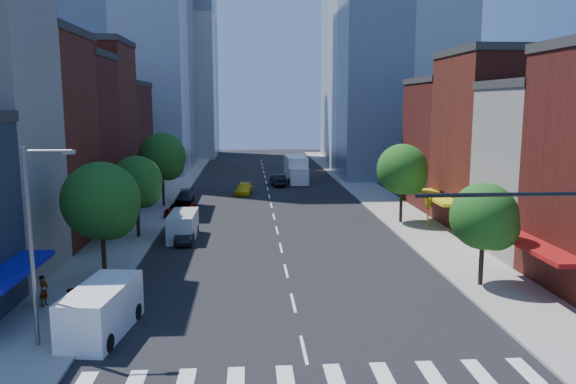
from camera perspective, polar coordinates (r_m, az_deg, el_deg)
name	(u,v)px	position (r m, az deg, el deg)	size (l,w,h in m)	color
ground	(304,350)	(26.25, 1.62, -15.73)	(220.00, 220.00, 0.00)	black
sidewalk_left	(160,200)	(65.43, -12.85, -0.79)	(5.00, 120.00, 0.15)	gray
sidewalk_right	(377,197)	(66.34, 9.00, -0.55)	(5.00, 120.00, 0.15)	gray
crosswalk	(311,382)	(23.58, 2.37, -18.76)	(19.00, 3.00, 0.01)	silver
bldg_left_2	(4,143)	(48.07, -26.88, 4.49)	(12.00, 9.00, 16.00)	#591D15
bldg_left_3	(44,142)	(56.02, -23.50, 4.72)	(12.00, 8.00, 15.00)	#4C1513
bldg_left_4	(73,127)	(64.04, -21.04, 6.21)	(12.00, 9.00, 17.00)	#591D15
bldg_left_5	(97,140)	(73.27, -18.80, 5.04)	(12.00, 10.00, 13.00)	#4C1513
bldg_right_1	(573,173)	(45.51, 26.95, 1.75)	(12.00, 8.00, 12.00)	#BCB7AE
bldg_right_2	(516,143)	(53.25, 22.11, 4.62)	(12.00, 10.00, 15.00)	#591D15
bldg_right_3	(470,146)	(62.44, 18.05, 4.47)	(12.00, 10.00, 13.00)	#4C1513
tower_far_w	(170,18)	(120.94, -11.92, 16.94)	(18.00, 18.00, 56.00)	#9EA5AD
streetlight	(35,235)	(27.07, -24.35, -3.98)	(2.25, 0.25, 9.00)	slate
tree_left_near	(103,204)	(36.31, -18.25, -1.14)	(4.80, 4.80, 7.30)	black
tree_left_mid	(138,184)	(46.96, -14.98, 0.81)	(4.20, 4.20, 6.65)	black
tree_left_far	(164,159)	(60.59, -12.53, 3.34)	(5.00, 5.00, 7.75)	black
tree_right_near	(487,219)	(35.28, 19.53, -2.61)	(4.00, 4.00, 6.20)	black
tree_right_far	(404,171)	(51.95, 11.69, 2.08)	(4.60, 4.60, 7.20)	black
parked_car_front	(99,326)	(28.54, -18.64, -12.73)	(1.52, 3.78, 1.29)	#A0A0A5
parked_car_second	(185,235)	(45.35, -10.42, -4.28)	(1.40, 4.02, 1.33)	black
parked_car_third	(180,209)	(56.03, -10.90, -1.71)	(2.32, 5.02, 1.40)	#999999
parked_car_rear	(185,197)	(63.27, -10.42, -0.52)	(1.83, 4.51, 1.31)	black
cargo_van_near	(100,311)	(28.74, -18.51, -11.42)	(2.99, 5.86, 2.39)	white
cargo_van_far	(183,226)	(46.57, -10.63, -3.41)	(2.16, 5.16, 2.19)	silver
taxi	(244,189)	(68.31, -4.51, 0.31)	(1.85, 4.56, 1.32)	yellow
traffic_car_oncoming	(278,180)	(75.16, -1.02, 1.22)	(1.63, 4.67, 1.54)	black
traffic_car_far	(299,176)	(79.94, 1.17, 1.67)	(1.75, 4.34, 1.48)	#999999
box_truck	(296,170)	(78.56, 0.83, 2.26)	(2.96, 9.06, 3.62)	white
pedestrian_near	(44,291)	(33.40, -23.57, -9.17)	(0.62, 0.40, 1.69)	#999999
pedestrian_far	(71,307)	(29.95, -21.19, -10.87)	(0.93, 0.73, 1.92)	#999999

